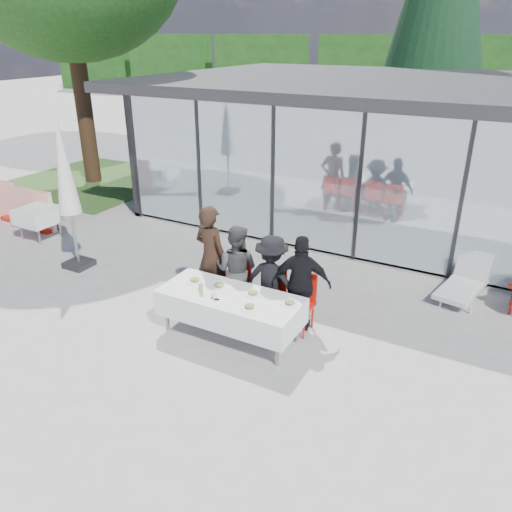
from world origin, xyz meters
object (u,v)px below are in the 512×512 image
(diner_a, at_px, (211,257))
(juice_bottle, at_px, (201,289))
(diner_c, at_px, (272,280))
(market_umbrella, at_px, (65,177))
(diner_d, at_px, (301,284))
(plate_d, at_px, (290,303))
(diner_b, at_px, (236,269))
(diner_chair_b, at_px, (237,283))
(plate_extra, at_px, (250,307))
(plate_b, at_px, (219,285))
(lounger, at_px, (465,282))
(dining_table, at_px, (230,306))
(plate_a, at_px, (195,280))
(folded_eyeglasses, at_px, (215,299))
(plate_c, at_px, (253,293))
(spare_table_left, at_px, (38,216))
(diner_chair_d, at_px, (301,299))
(diner_chair_c, at_px, (272,292))
(diner_chair_a, at_px, (212,276))

(diner_a, relative_size, juice_bottle, 11.97)
(diner_c, bearing_deg, market_umbrella, -0.86)
(diner_d, xyz_separation_m, plate_d, (0.07, -0.58, -0.04))
(diner_a, relative_size, diner_b, 1.16)
(diner_chair_b, height_order, juice_bottle, diner_chair_b)
(diner_a, height_order, plate_extra, diner_a)
(plate_extra, relative_size, juice_bottle, 1.74)
(plate_b, bearing_deg, diner_b, 93.55)
(lounger, bearing_deg, plate_b, -136.97)
(dining_table, xyz_separation_m, plate_a, (-0.73, 0.11, 0.24))
(plate_a, bearing_deg, folded_eyeglasses, -29.11)
(plate_d, relative_size, folded_eyeglasses, 1.92)
(folded_eyeglasses, bearing_deg, market_umbrella, 166.63)
(plate_c, xyz_separation_m, spare_table_left, (-6.44, 1.28, -0.22))
(diner_chair_d, height_order, juice_bottle, diner_chair_d)
(diner_c, xyz_separation_m, plate_c, (-0.04, -0.58, 0.01))
(diner_chair_b, relative_size, folded_eyeglasses, 6.96)
(juice_bottle, bearing_deg, diner_a, 113.87)
(diner_b, bearing_deg, diner_chair_b, -97.66)
(diner_c, relative_size, plate_extra, 5.69)
(plate_d, bearing_deg, folded_eyeglasses, -159.70)
(diner_b, height_order, folded_eyeglasses, diner_b)
(diner_a, height_order, diner_b, diner_a)
(diner_c, xyz_separation_m, diner_d, (0.53, 0.00, 0.05))
(plate_a, bearing_deg, diner_chair_c, 30.87)
(dining_table, xyz_separation_m, folded_eyeglasses, (-0.12, -0.23, 0.22))
(diner_c, distance_m, plate_extra, 0.98)
(diner_d, distance_m, plate_d, 0.59)
(diner_a, xyz_separation_m, diner_b, (0.51, 0.00, -0.13))
(plate_d, xyz_separation_m, lounger, (2.13, 3.11, -0.52))
(market_umbrella, bearing_deg, plate_extra, -11.56)
(diner_chair_b, bearing_deg, dining_table, -66.70)
(diner_b, relative_size, lounger, 1.11)
(plate_a, distance_m, juice_bottle, 0.42)
(diner_c, relative_size, diner_chair_d, 1.57)
(plate_a, bearing_deg, diner_b, 57.25)
(dining_table, relative_size, market_umbrella, 0.75)
(diner_b, xyz_separation_m, diner_chair_c, (0.67, 0.01, -0.26))
(diner_chair_a, distance_m, diner_chair_b, 0.51)
(diner_chair_d, xyz_separation_m, lounger, (2.20, 2.52, -0.28))
(diner_b, height_order, plate_c, diner_b)
(plate_c, height_order, juice_bottle, juice_bottle)
(diner_chair_d, bearing_deg, diner_d, -90.00)
(lounger, bearing_deg, juice_bottle, -135.46)
(diner_chair_c, relative_size, folded_eyeglasses, 6.96)
(diner_chair_b, bearing_deg, plate_c, -42.65)
(diner_chair_a, bearing_deg, diner_chair_c, 0.00)
(folded_eyeglasses, bearing_deg, plate_b, 113.75)
(diner_chair_d, xyz_separation_m, spare_table_left, (-7.01, 0.70, 0.02))
(plate_extra, relative_size, spare_table_left, 0.31)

